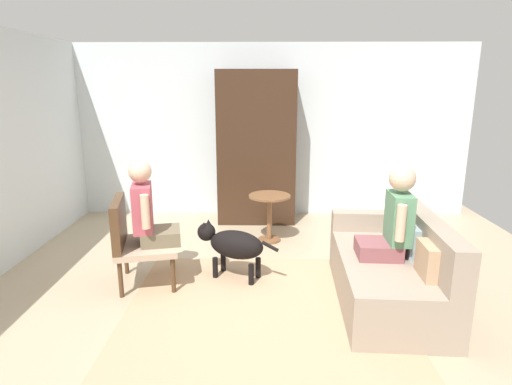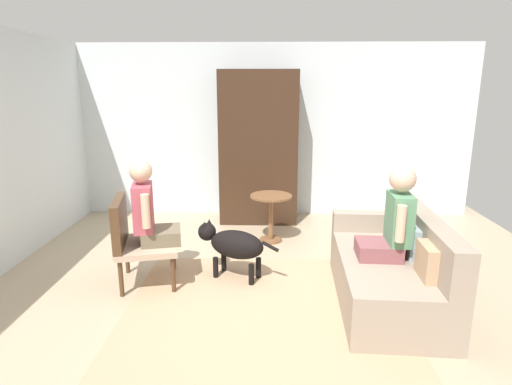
{
  "view_description": "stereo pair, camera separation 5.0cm",
  "coord_description": "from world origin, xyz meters",
  "px_view_note": "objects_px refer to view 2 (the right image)",
  "views": [
    {
      "loc": [
        -0.02,
        -3.74,
        1.95
      ],
      "look_at": [
        -0.09,
        0.06,
        0.99
      ],
      "focal_mm": 29.63,
      "sensor_mm": 36.0,
      "label": 1
    },
    {
      "loc": [
        0.03,
        -3.74,
        1.95
      ],
      "look_at": [
        -0.09,
        0.06,
        0.99
      ],
      "focal_mm": 29.63,
      "sensor_mm": 36.0,
      "label": 2
    }
  ],
  "objects_px": {
    "round_end_table": "(271,210)",
    "person_on_couch": "(393,220)",
    "person_on_armchair": "(149,210)",
    "dog": "(233,244)",
    "armchair": "(134,236)",
    "couch": "(392,270)",
    "armoire_cabinet": "(259,148)"
  },
  "relations": [
    {
      "from": "couch",
      "to": "round_end_table",
      "type": "relative_size",
      "value": 2.74
    },
    {
      "from": "person_on_couch",
      "to": "person_on_armchair",
      "type": "relative_size",
      "value": 0.99
    },
    {
      "from": "dog",
      "to": "armoire_cabinet",
      "type": "relative_size",
      "value": 0.39
    },
    {
      "from": "couch",
      "to": "armchair",
      "type": "height_order",
      "value": "armchair"
    },
    {
      "from": "armchair",
      "to": "person_on_armchair",
      "type": "bearing_deg",
      "value": 12.35
    },
    {
      "from": "person_on_armchair",
      "to": "armoire_cabinet",
      "type": "bearing_deg",
      "value": 63.79
    },
    {
      "from": "armchair",
      "to": "dog",
      "type": "bearing_deg",
      "value": 9.6
    },
    {
      "from": "round_end_table",
      "to": "dog",
      "type": "bearing_deg",
      "value": -110.16
    },
    {
      "from": "person_on_armchair",
      "to": "armoire_cabinet",
      "type": "relative_size",
      "value": 0.39
    },
    {
      "from": "couch",
      "to": "person_on_armchair",
      "type": "height_order",
      "value": "person_on_armchair"
    },
    {
      "from": "armchair",
      "to": "person_on_armchair",
      "type": "distance_m",
      "value": 0.3
    },
    {
      "from": "armoire_cabinet",
      "to": "round_end_table",
      "type": "bearing_deg",
      "value": -78.65
    },
    {
      "from": "person_on_armchair",
      "to": "dog",
      "type": "xyz_separation_m",
      "value": [
        0.82,
        0.13,
        -0.4
      ]
    },
    {
      "from": "couch",
      "to": "round_end_table",
      "type": "xyz_separation_m",
      "value": [
        -1.11,
        1.55,
        0.11
      ]
    },
    {
      "from": "round_end_table",
      "to": "person_on_couch",
      "type": "bearing_deg",
      "value": -55.73
    },
    {
      "from": "couch",
      "to": "armchair",
      "type": "relative_size",
      "value": 1.89
    },
    {
      "from": "couch",
      "to": "person_on_armchair",
      "type": "relative_size",
      "value": 1.99
    },
    {
      "from": "round_end_table",
      "to": "couch",
      "type": "bearing_deg",
      "value": -54.37
    },
    {
      "from": "round_end_table",
      "to": "armoire_cabinet",
      "type": "xyz_separation_m",
      "value": [
        -0.18,
        0.9,
        0.67
      ]
    },
    {
      "from": "round_end_table",
      "to": "dog",
      "type": "relative_size",
      "value": 0.72
    },
    {
      "from": "person_on_couch",
      "to": "dog",
      "type": "height_order",
      "value": "person_on_couch"
    },
    {
      "from": "person_on_couch",
      "to": "dog",
      "type": "xyz_separation_m",
      "value": [
        -1.47,
        0.5,
        -0.43
      ]
    },
    {
      "from": "person_on_armchair",
      "to": "armchair",
      "type": "bearing_deg",
      "value": -167.65
    },
    {
      "from": "person_on_couch",
      "to": "person_on_armchair",
      "type": "distance_m",
      "value": 2.32
    },
    {
      "from": "person_on_couch",
      "to": "person_on_armchair",
      "type": "bearing_deg",
      "value": 170.95
    },
    {
      "from": "person_on_armchair",
      "to": "round_end_table",
      "type": "distance_m",
      "value": 1.75
    },
    {
      "from": "armchair",
      "to": "person_on_couch",
      "type": "distance_m",
      "value": 2.48
    },
    {
      "from": "dog",
      "to": "armoire_cabinet",
      "type": "height_order",
      "value": "armoire_cabinet"
    },
    {
      "from": "armchair",
      "to": "person_on_couch",
      "type": "xyz_separation_m",
      "value": [
        2.44,
        -0.33,
        0.29
      ]
    },
    {
      "from": "person_on_couch",
      "to": "armoire_cabinet",
      "type": "distance_m",
      "value": 2.78
    },
    {
      "from": "couch",
      "to": "armoire_cabinet",
      "type": "bearing_deg",
      "value": 117.8
    },
    {
      "from": "armchair",
      "to": "person_on_couch",
      "type": "relative_size",
      "value": 1.06
    }
  ]
}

